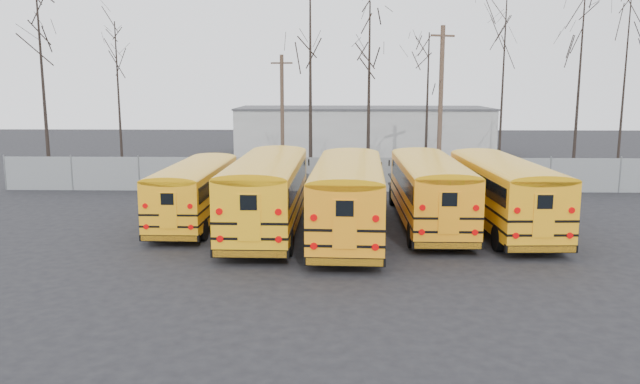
{
  "coord_description": "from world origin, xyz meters",
  "views": [
    {
      "loc": [
        -0.44,
        -24.0,
        6.3
      ],
      "look_at": [
        -1.11,
        2.67,
        1.6
      ],
      "focal_mm": 35.0,
      "sensor_mm": 36.0,
      "label": 1
    }
  ],
  "objects_px": {
    "bus_c": "(348,191)",
    "bus_d": "(429,186)",
    "bus_b": "(268,187)",
    "utility_pole_right": "(441,100)",
    "utility_pole_left": "(282,115)",
    "bus_a": "(196,187)",
    "bus_e": "(502,188)"
  },
  "relations": [
    {
      "from": "bus_e",
      "to": "utility_pole_left",
      "type": "xyz_separation_m",
      "value": [
        -10.7,
        14.71,
        2.31
      ]
    },
    {
      "from": "bus_d",
      "to": "utility_pole_left",
      "type": "height_order",
      "value": "utility_pole_left"
    },
    {
      "from": "utility_pole_left",
      "to": "utility_pole_right",
      "type": "distance_m",
      "value": 10.64
    },
    {
      "from": "bus_d",
      "to": "utility_pole_left",
      "type": "relative_size",
      "value": 1.38
    },
    {
      "from": "bus_c",
      "to": "bus_d",
      "type": "distance_m",
      "value": 4.1
    },
    {
      "from": "bus_b",
      "to": "utility_pole_left",
      "type": "distance_m",
      "value": 15.58
    },
    {
      "from": "utility_pole_left",
      "to": "bus_e",
      "type": "bearing_deg",
      "value": -47.05
    },
    {
      "from": "bus_d",
      "to": "utility_pole_right",
      "type": "xyz_separation_m",
      "value": [
        2.92,
        15.26,
        3.3
      ]
    },
    {
      "from": "bus_c",
      "to": "bus_a",
      "type": "bearing_deg",
      "value": 162.29
    },
    {
      "from": "bus_d",
      "to": "utility_pole_right",
      "type": "height_order",
      "value": "utility_pole_right"
    },
    {
      "from": "bus_c",
      "to": "utility_pole_left",
      "type": "height_order",
      "value": "utility_pole_left"
    },
    {
      "from": "bus_d",
      "to": "utility_pole_right",
      "type": "bearing_deg",
      "value": 79.25
    },
    {
      "from": "bus_b",
      "to": "bus_e",
      "type": "relative_size",
      "value": 1.05
    },
    {
      "from": "bus_c",
      "to": "utility_pole_left",
      "type": "bearing_deg",
      "value": 106.49
    },
    {
      "from": "bus_c",
      "to": "utility_pole_right",
      "type": "xyz_separation_m",
      "value": [
        6.48,
        17.27,
        3.21
      ]
    },
    {
      "from": "bus_c",
      "to": "utility_pole_right",
      "type": "relative_size",
      "value": 1.19
    },
    {
      "from": "bus_c",
      "to": "utility_pole_right",
      "type": "bearing_deg",
      "value": 71.93
    },
    {
      "from": "bus_b",
      "to": "utility_pole_right",
      "type": "height_order",
      "value": "utility_pole_right"
    },
    {
      "from": "bus_a",
      "to": "bus_e",
      "type": "distance_m",
      "value": 13.47
    },
    {
      "from": "bus_d",
      "to": "bus_a",
      "type": "bearing_deg",
      "value": 177.38
    },
    {
      "from": "bus_b",
      "to": "bus_d",
      "type": "height_order",
      "value": "bus_b"
    },
    {
      "from": "bus_b",
      "to": "bus_d",
      "type": "bearing_deg",
      "value": 9.99
    },
    {
      "from": "bus_a",
      "to": "bus_d",
      "type": "distance_m",
      "value": 10.39
    },
    {
      "from": "utility_pole_right",
      "to": "bus_a",
      "type": "bearing_deg",
      "value": -154.69
    },
    {
      "from": "bus_c",
      "to": "bus_d",
      "type": "bearing_deg",
      "value": 32.0
    },
    {
      "from": "utility_pole_left",
      "to": "utility_pole_right",
      "type": "relative_size",
      "value": 0.81
    },
    {
      "from": "bus_a",
      "to": "bus_c",
      "type": "relative_size",
      "value": 0.85
    },
    {
      "from": "bus_b",
      "to": "bus_d",
      "type": "xyz_separation_m",
      "value": [
        6.96,
        1.11,
        -0.1
      ]
    },
    {
      "from": "bus_a",
      "to": "bus_e",
      "type": "relative_size",
      "value": 0.89
    },
    {
      "from": "bus_a",
      "to": "bus_b",
      "type": "relative_size",
      "value": 0.85
    },
    {
      "from": "utility_pole_right",
      "to": "utility_pole_left",
      "type": "bearing_deg",
      "value": 162.47
    },
    {
      "from": "bus_b",
      "to": "utility_pole_right",
      "type": "relative_size",
      "value": 1.18
    }
  ]
}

